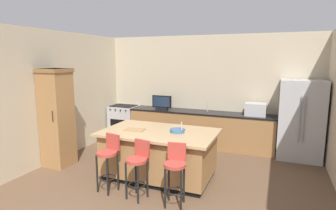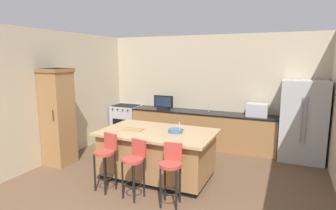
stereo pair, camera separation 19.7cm
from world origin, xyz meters
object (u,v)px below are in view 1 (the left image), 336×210
Objects in this scene: bar_stool_center at (138,164)px; bar_stool_right at (175,169)px; tv_monitor at (162,103)px; cell_phone at (181,130)px; cabinet_tower at (57,116)px; microwave at (256,109)px; range_oven at (124,121)px; bar_stool_left at (108,158)px; cutting_board at (134,130)px; refrigerator at (301,120)px; kitchen_island at (159,154)px; fruit_bowl at (177,131)px.

bar_stool_right reaches higher than bar_stool_center.
tv_monitor is 3.17m from bar_stool_center.
bar_stool_right reaches higher than cell_phone.
cabinet_tower is 4.28× the size of microwave.
range_oven is 0.94× the size of bar_stool_left.
cutting_board is at bearing -80.18° from tv_monitor.
kitchen_island is at bearing -140.30° from refrigerator.
range_oven is 2.84m from cutting_board.
kitchen_island is 5.71× the size of cutting_board.
bar_stool_left is at bearing -136.38° from fruit_bowl.
bar_stool_center is 1.04m from fruit_bowl.
bar_stool_center is (-1.55, -3.06, -0.48)m from microwave.
bar_stool_left reaches higher than range_oven.
range_oven is 3.45× the size of fruit_bowl.
kitchen_island is 2.22× the size of bar_stool_right.
cutting_board is (-2.02, -2.30, -0.14)m from microwave.
bar_stool_left is 1.32m from fruit_bowl.
kitchen_island is 3.98× the size of tv_monitor.
bar_stool_left is 1.22m from bar_stool_right.
fruit_bowl is (2.57, 0.28, -0.13)m from cabinet_tower.
bar_stool_right is at bearing -71.90° from fruit_bowl.
bar_stool_left is 1.46m from cell_phone.
bar_stool_left is 0.80m from cutting_board.
cutting_board is (-0.47, 0.76, 0.35)m from bar_stool_center.
tv_monitor is at bearing 99.82° from cutting_board.
bar_stool_center is at bearing -74.06° from tv_monitor.
refrigerator is 5.31m from cabinet_tower.
microwave reaches higher than fruit_bowl.
refrigerator reaches higher than tv_monitor.
microwave is 0.89× the size of tv_monitor.
kitchen_island is 1.20× the size of refrigerator.
range_oven is at bearing 177.61° from tv_monitor.
bar_stool_left is (0.28, -2.97, -0.48)m from tv_monitor.
microwave is 0.49× the size of bar_stool_left.
bar_stool_center is (2.07, -3.06, 0.11)m from range_oven.
bar_stool_right is at bearing -12.14° from cabinet_tower.
fruit_bowl is at bearing -119.49° from microwave.
cell_phone is at bearing 10.55° from cabinet_tower.
cutting_board is (-0.46, -0.11, 0.45)m from kitchen_island.
range_oven is at bearing 172.22° from cell_phone.
bar_stool_left is at bearing -125.24° from microwave.
fruit_bowl is 0.71× the size of cutting_board.
tv_monitor is 2.42m from fruit_bowl.
refrigerator is at bearing 54.94° from bar_stool_left.
kitchen_island is 0.87m from bar_stool_center.
cell_phone is at bearing 87.75° from fruit_bowl.
cabinet_tower is 2.59m from fruit_bowl.
bar_stool_left is at bearing -63.71° from range_oven.
bar_stool_center is at bearing -110.57° from fruit_bowl.
kitchen_island is 2.32× the size of range_oven.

